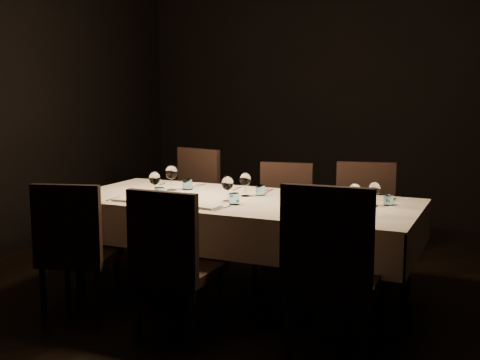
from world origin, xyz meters
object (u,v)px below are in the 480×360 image
at_px(dining_table, 240,209).
at_px(chair_far_right, 365,219).
at_px(chair_far_center, 284,213).
at_px(chair_far_left, 190,199).
at_px(chair_near_center, 173,259).
at_px(chair_near_right, 331,267).
at_px(chair_near_left, 75,245).

xyz_separation_m(dining_table, chair_far_right, (0.74, 0.75, -0.15)).
xyz_separation_m(dining_table, chair_far_center, (0.06, 0.77, -0.17)).
bearing_deg(chair_far_center, chair_far_right, -11.03).
bearing_deg(chair_far_right, chair_far_left, 163.38).
relative_size(chair_near_center, chair_far_left, 0.96).
xyz_separation_m(dining_table, chair_near_right, (0.88, -0.75, -0.12)).
bearing_deg(chair_near_center, chair_far_right, -117.29).
relative_size(dining_table, chair_far_left, 2.51).
xyz_separation_m(dining_table, chair_near_center, (-0.07, -0.83, -0.16)).
distance_m(chair_near_right, chair_far_left, 2.39).
relative_size(chair_near_right, chair_far_left, 1.04).
xyz_separation_m(chair_far_left, chair_far_center, (0.94, -0.09, -0.03)).
distance_m(chair_near_left, chair_far_center, 1.81).
bearing_deg(dining_table, chair_near_center, -95.07).
bearing_deg(chair_far_center, chair_far_left, 165.21).
bearing_deg(chair_far_left, chair_near_center, -50.68).
bearing_deg(chair_near_right, chair_near_center, 2.10).
relative_size(dining_table, chair_far_center, 2.71).
bearing_deg(chair_far_left, dining_table, -30.37).
height_order(chair_near_center, chair_far_center, chair_near_center).
distance_m(dining_table, chair_near_right, 1.16).
bearing_deg(chair_near_right, chair_far_center, -64.50).
bearing_deg(chair_far_left, chair_near_right, -28.49).
xyz_separation_m(chair_near_right, chair_far_center, (-0.83, 1.51, -0.05)).
bearing_deg(chair_near_left, chair_far_left, -104.22).
distance_m(chair_near_center, chair_far_left, 1.88).
relative_size(chair_near_left, chair_far_right, 0.98).
height_order(chair_far_left, chair_far_right, chair_far_left).
bearing_deg(chair_near_left, chair_near_center, 162.20).
bearing_deg(chair_far_right, chair_far_center, 165.56).
height_order(dining_table, chair_far_left, chair_far_left).
xyz_separation_m(chair_near_left, chair_near_center, (0.76, -0.02, 0.01)).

